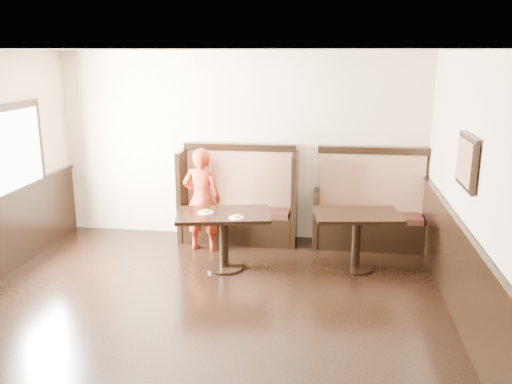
% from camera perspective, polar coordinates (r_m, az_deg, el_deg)
% --- Properties ---
extents(ground, '(7.00, 7.00, 0.00)m').
position_cam_1_polar(ground, '(5.40, -7.84, -16.64)').
color(ground, black).
rests_on(ground, ground).
extents(room_shell, '(7.00, 7.00, 7.00)m').
position_cam_1_polar(room_shell, '(5.41, -10.37, -8.69)').
color(room_shell, beige).
rests_on(room_shell, ground).
extents(booth_main, '(1.75, 0.72, 1.45)m').
position_cam_1_polar(booth_main, '(8.15, -1.83, -1.45)').
color(booth_main, black).
rests_on(booth_main, ground).
extents(booth_neighbor, '(1.65, 0.72, 1.45)m').
position_cam_1_polar(booth_neighbor, '(8.08, 11.95, -2.26)').
color(booth_neighbor, black).
rests_on(booth_neighbor, ground).
extents(table_main, '(1.32, 0.96, 0.76)m').
position_cam_1_polar(table_main, '(7.05, -3.43, -3.60)').
color(table_main, black).
rests_on(table_main, ground).
extents(table_neighbor, '(1.18, 0.86, 0.76)m').
position_cam_1_polar(table_neighbor, '(7.16, 10.54, -3.67)').
color(table_neighbor, black).
rests_on(table_neighbor, ground).
extents(child, '(0.55, 0.37, 1.49)m').
position_cam_1_polar(child, '(7.72, -5.71, -0.78)').
color(child, '#A72A11').
rests_on(child, ground).
extents(pizza_plate_left, '(0.20, 0.20, 0.04)m').
position_cam_1_polar(pizza_plate_left, '(7.01, -5.32, -2.09)').
color(pizza_plate_left, white).
rests_on(pizza_plate_left, table_main).
extents(pizza_plate_right, '(0.18, 0.18, 0.03)m').
position_cam_1_polar(pizza_plate_right, '(6.78, -2.09, -2.65)').
color(pizza_plate_right, white).
rests_on(pizza_plate_right, table_main).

